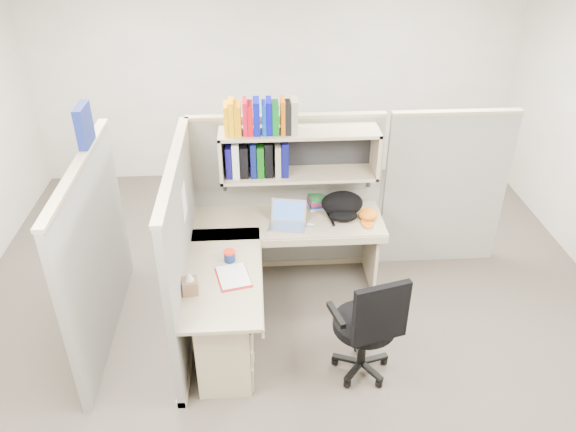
{
  "coord_description": "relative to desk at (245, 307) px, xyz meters",
  "views": [
    {
      "loc": [
        -0.28,
        -3.81,
        3.44
      ],
      "look_at": [
        -0.02,
        0.25,
        0.97
      ],
      "focal_mm": 35.0,
      "sensor_mm": 36.0,
      "label": 1
    }
  ],
  "objects": [
    {
      "name": "loose_paper",
      "position": [
        -0.08,
        0.04,
        0.29
      ],
      "size": [
        0.29,
        0.35,
        0.0
      ],
      "primitive_type": null,
      "rotation": [
        0.0,
        0.0,
        0.23
      ],
      "color": "white",
      "rests_on": "desk"
    },
    {
      "name": "mouse",
      "position": [
        0.6,
        0.75,
        0.31
      ],
      "size": [
        0.09,
        0.07,
        0.03
      ],
      "primitive_type": "ellipsoid",
      "rotation": [
        0.0,
        0.0,
        0.17
      ],
      "color": "#91ABCE",
      "rests_on": "desk"
    },
    {
      "name": "laptop",
      "position": [
        0.39,
        0.74,
        0.4
      ],
      "size": [
        0.37,
        0.37,
        0.23
      ],
      "primitive_type": null,
      "rotation": [
        0.0,
        0.0,
        -0.19
      ],
      "color": "#ABABB0",
      "rests_on": "desk"
    },
    {
      "name": "desk",
      "position": [
        0.0,
        0.0,
        0.0
      ],
      "size": [
        1.74,
        1.75,
        0.73
      ],
      "color": "gray",
      "rests_on": "ground"
    },
    {
      "name": "cubicle",
      "position": [
        0.04,
        0.74,
        0.47
      ],
      "size": [
        3.79,
        1.84,
        1.95
      ],
      "color": "slate",
      "rests_on": "ground"
    },
    {
      "name": "snack_canister",
      "position": [
        -0.11,
        0.25,
        0.34
      ],
      "size": [
        0.1,
        0.1,
        0.1
      ],
      "color": "navy",
      "rests_on": "desk"
    },
    {
      "name": "room_shell",
      "position": [
        0.41,
        0.29,
        1.18
      ],
      "size": [
        6.0,
        6.0,
        6.0
      ],
      "color": "#ACA99B",
      "rests_on": "ground"
    },
    {
      "name": "task_chair",
      "position": [
        0.93,
        -0.36,
        -0.08
      ],
      "size": [
        0.58,
        0.54,
        1.03
      ],
      "color": "black",
      "rests_on": "ground"
    },
    {
      "name": "book_stack",
      "position": [
        0.69,
        1.11,
        0.34
      ],
      "size": [
        0.2,
        0.24,
        0.11
      ],
      "primitive_type": null,
      "rotation": [
        0.0,
        0.0,
        0.16
      ],
      "color": "gray",
      "rests_on": "desk"
    },
    {
      "name": "orange_cap",
      "position": [
        1.14,
        0.84,
        0.34
      ],
      "size": [
        0.22,
        0.24,
        0.1
      ],
      "primitive_type": null,
      "rotation": [
        0.0,
        0.0,
        -0.24
      ],
      "color": "orange",
      "rests_on": "desk"
    },
    {
      "name": "ground",
      "position": [
        0.41,
        0.29,
        -0.44
      ],
      "size": [
        6.0,
        6.0,
        0.0
      ],
      "primitive_type": "plane",
      "color": "#352F29",
      "rests_on": "ground"
    },
    {
      "name": "tissue_box",
      "position": [
        -0.4,
        -0.14,
        0.38
      ],
      "size": [
        0.13,
        0.13,
        0.19
      ],
      "primitive_type": null,
      "rotation": [
        0.0,
        0.0,
        0.11
      ],
      "color": "#89664D",
      "rests_on": "desk"
    },
    {
      "name": "backpack",
      "position": [
        0.91,
        0.88,
        0.41
      ],
      "size": [
        0.43,
        0.36,
        0.23
      ],
      "primitive_type": null,
      "rotation": [
        0.0,
        0.0,
        -0.15
      ],
      "color": "black",
      "rests_on": "desk"
    },
    {
      "name": "paper_cup",
      "position": [
        0.41,
        1.02,
        0.35
      ],
      "size": [
        0.09,
        0.09,
        0.11
      ],
      "primitive_type": "cylinder",
      "rotation": [
        0.0,
        0.0,
        -0.17
      ],
      "color": "white",
      "rests_on": "desk"
    }
  ]
}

